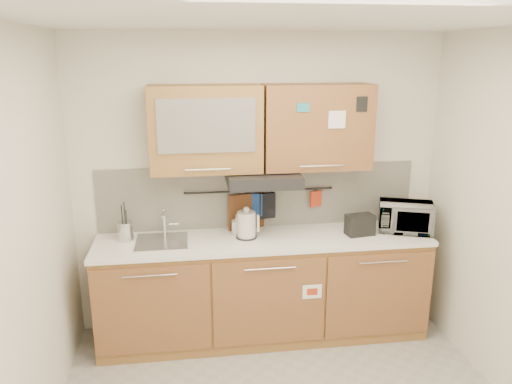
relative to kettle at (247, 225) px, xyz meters
name	(u,v)px	position (x,y,z in m)	size (l,w,h in m)	color
ceiling	(300,18)	(0.14, -1.21, 1.57)	(3.20, 3.20, 0.00)	white
wall_back	(259,185)	(0.14, 0.29, 0.27)	(3.20, 3.20, 0.00)	silver
wall_left	(12,263)	(-1.46, -1.21, 0.27)	(3.00, 3.00, 0.00)	silver
base_cabinet	(264,293)	(0.14, -0.02, -0.62)	(2.80, 0.64, 0.88)	#A56D3A
countertop	(264,240)	(0.14, -0.02, -0.13)	(2.82, 0.62, 0.04)	white
backsplash	(259,196)	(0.14, 0.28, 0.17)	(2.80, 0.02, 0.56)	silver
upper_cabinets	(261,128)	(0.14, 0.11, 0.80)	(1.82, 0.37, 0.70)	#A56D3A
range_hood	(263,178)	(0.14, 0.04, 0.39)	(0.60, 0.46, 0.10)	black
sink	(162,241)	(-0.70, 0.00, -0.10)	(0.42, 0.40, 0.26)	silver
utensil_rail	(259,191)	(0.14, 0.24, 0.23)	(0.02, 0.02, 1.30)	black
utensil_crock	(126,231)	(-1.00, 0.08, -0.03)	(0.14, 0.14, 0.32)	silver
kettle	(247,225)	(0.00, 0.00, 0.00)	(0.20, 0.18, 0.27)	silver
toaster	(360,225)	(0.97, -0.06, -0.02)	(0.25, 0.17, 0.18)	black
microwave	(406,217)	(1.39, -0.02, 0.02)	(0.45, 0.31, 0.25)	#999999
soap_bottle	(237,224)	(-0.07, 0.10, -0.02)	(0.08, 0.08, 0.18)	#999999
cutting_board	(246,216)	(0.03, 0.22, 0.01)	(0.33, 0.02, 0.41)	brown
oven_mitt	(256,204)	(0.11, 0.22, 0.11)	(0.12, 0.03, 0.20)	#1F4290
dark_pouch	(267,206)	(0.21, 0.22, 0.10)	(0.15, 0.04, 0.23)	black
pot_holder	(316,199)	(0.65, 0.22, 0.14)	(0.11, 0.02, 0.14)	#B33117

